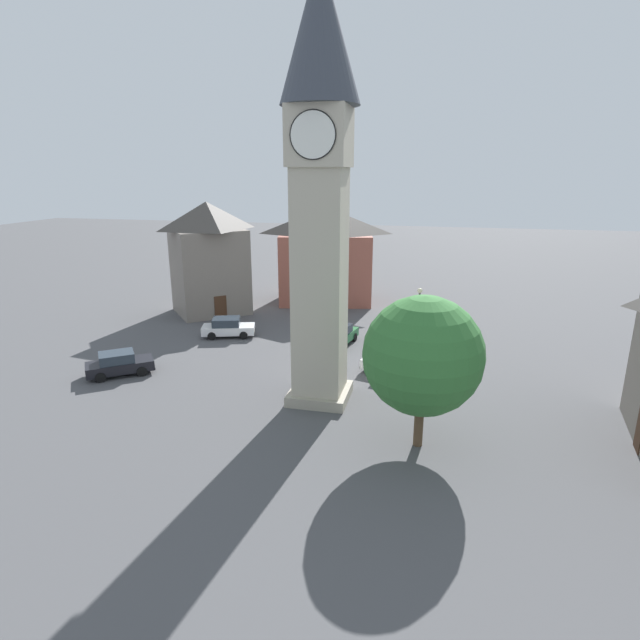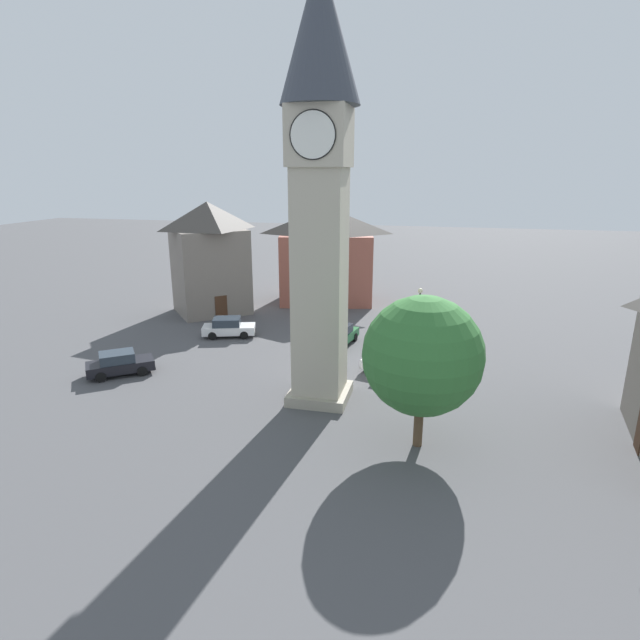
{
  "view_description": "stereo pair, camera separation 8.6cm",
  "coord_description": "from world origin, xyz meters",
  "px_view_note": "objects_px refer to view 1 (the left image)",
  "views": [
    {
      "loc": [
        6.23,
        -26.52,
        12.65
      ],
      "look_at": [
        0.0,
        0.0,
        4.74
      ],
      "focal_mm": 28.75,
      "sensor_mm": 36.0,
      "label": 1
    },
    {
      "loc": [
        6.31,
        -26.5,
        12.65
      ],
      "look_at": [
        0.0,
        0.0,
        4.74
      ],
      "focal_mm": 28.75,
      "sensor_mm": 36.0,
      "label": 2
    }
  ],
  "objects_px": {
    "car_red_corner": "(228,327)",
    "lamp_post": "(419,311)",
    "clock_tower": "(320,157)",
    "building_shop_left": "(209,257)",
    "tree": "(423,356)",
    "building_corner_back": "(325,254)",
    "pedestrian": "(430,380)",
    "car_white_side": "(339,335)",
    "car_blue_kerb": "(395,364)",
    "car_silver_kerb": "(119,364)"
  },
  "relations": [
    {
      "from": "clock_tower",
      "to": "car_white_side",
      "type": "relative_size",
      "value": 5.2
    },
    {
      "from": "car_blue_kerb",
      "to": "tree",
      "type": "distance_m",
      "value": 9.66
    },
    {
      "from": "pedestrian",
      "to": "tree",
      "type": "distance_m",
      "value": 6.84
    },
    {
      "from": "building_corner_back",
      "to": "lamp_post",
      "type": "xyz_separation_m",
      "value": [
        9.81,
        -14.07,
        -1.47
      ]
    },
    {
      "from": "car_blue_kerb",
      "to": "pedestrian",
      "type": "distance_m",
      "value": 3.65
    },
    {
      "from": "clock_tower",
      "to": "car_blue_kerb",
      "type": "relative_size",
      "value": 5.14
    },
    {
      "from": "car_blue_kerb",
      "to": "car_silver_kerb",
      "type": "xyz_separation_m",
      "value": [
        -17.28,
        -4.09,
        0.0
      ]
    },
    {
      "from": "car_red_corner",
      "to": "lamp_post",
      "type": "distance_m",
      "value": 15.1
    },
    {
      "from": "clock_tower",
      "to": "building_shop_left",
      "type": "height_order",
      "value": "clock_tower"
    },
    {
      "from": "car_silver_kerb",
      "to": "lamp_post",
      "type": "bearing_deg",
      "value": 23.35
    },
    {
      "from": "clock_tower",
      "to": "building_corner_back",
      "type": "bearing_deg",
      "value": 101.87
    },
    {
      "from": "building_shop_left",
      "to": "car_white_side",
      "type": "bearing_deg",
      "value": -26.13
    },
    {
      "from": "car_silver_kerb",
      "to": "lamp_post",
      "type": "height_order",
      "value": "lamp_post"
    },
    {
      "from": "car_red_corner",
      "to": "car_white_side",
      "type": "bearing_deg",
      "value": 0.45
    },
    {
      "from": "tree",
      "to": "pedestrian",
      "type": "bearing_deg",
      "value": 86.33
    },
    {
      "from": "clock_tower",
      "to": "car_red_corner",
      "type": "distance_m",
      "value": 18.61
    },
    {
      "from": "tree",
      "to": "building_corner_back",
      "type": "distance_m",
      "value": 28.63
    },
    {
      "from": "clock_tower",
      "to": "car_blue_kerb",
      "type": "distance_m",
      "value": 13.95
    },
    {
      "from": "tree",
      "to": "car_red_corner",
      "type": "bearing_deg",
      "value": 138.68
    },
    {
      "from": "car_red_corner",
      "to": "lamp_post",
      "type": "xyz_separation_m",
      "value": [
        14.84,
        -1.11,
        2.56
      ]
    },
    {
      "from": "car_blue_kerb",
      "to": "building_shop_left",
      "type": "relative_size",
      "value": 0.44
    },
    {
      "from": "car_red_corner",
      "to": "lamp_post",
      "type": "relative_size",
      "value": 0.9
    },
    {
      "from": "clock_tower",
      "to": "car_white_side",
      "type": "distance_m",
      "value": 15.9
    },
    {
      "from": "lamp_post",
      "to": "tree",
      "type": "bearing_deg",
      "value": -86.79
    },
    {
      "from": "car_red_corner",
      "to": "building_shop_left",
      "type": "relative_size",
      "value": 0.44
    },
    {
      "from": "clock_tower",
      "to": "car_blue_kerb",
      "type": "height_order",
      "value": "clock_tower"
    },
    {
      "from": "clock_tower",
      "to": "tree",
      "type": "bearing_deg",
      "value": -34.99
    },
    {
      "from": "lamp_post",
      "to": "building_shop_left",
      "type": "bearing_deg",
      "value": 158.09
    },
    {
      "from": "car_silver_kerb",
      "to": "tree",
      "type": "distance_m",
      "value": 20.08
    },
    {
      "from": "building_corner_back",
      "to": "clock_tower",
      "type": "bearing_deg",
      "value": -78.13
    },
    {
      "from": "car_blue_kerb",
      "to": "building_corner_back",
      "type": "xyz_separation_m",
      "value": [
        -8.62,
        17.96,
        4.02
      ]
    },
    {
      "from": "car_red_corner",
      "to": "clock_tower",
      "type": "bearing_deg",
      "value": -44.57
    },
    {
      "from": "pedestrian",
      "to": "lamp_post",
      "type": "height_order",
      "value": "lamp_post"
    },
    {
      "from": "car_blue_kerb",
      "to": "building_shop_left",
      "type": "xyz_separation_m",
      "value": [
        -18.07,
        11.63,
        4.38
      ]
    },
    {
      "from": "clock_tower",
      "to": "lamp_post",
      "type": "distance_m",
      "value": 14.09
    },
    {
      "from": "clock_tower",
      "to": "lamp_post",
      "type": "bearing_deg",
      "value": 59.22
    },
    {
      "from": "pedestrian",
      "to": "clock_tower",
      "type": "bearing_deg",
      "value": -163.81
    },
    {
      "from": "car_white_side",
      "to": "lamp_post",
      "type": "xyz_separation_m",
      "value": [
        5.89,
        -1.18,
        2.56
      ]
    },
    {
      "from": "clock_tower",
      "to": "lamp_post",
      "type": "relative_size",
      "value": 4.6
    },
    {
      "from": "car_blue_kerb",
      "to": "clock_tower",
      "type": "bearing_deg",
      "value": -129.93
    },
    {
      "from": "pedestrian",
      "to": "lamp_post",
      "type": "distance_m",
      "value": 7.19
    },
    {
      "from": "building_shop_left",
      "to": "building_corner_back",
      "type": "bearing_deg",
      "value": 33.8
    },
    {
      "from": "car_blue_kerb",
      "to": "car_red_corner",
      "type": "relative_size",
      "value": 1.0
    },
    {
      "from": "pedestrian",
      "to": "building_corner_back",
      "type": "bearing_deg",
      "value": 117.64
    },
    {
      "from": "tree",
      "to": "building_shop_left",
      "type": "relative_size",
      "value": 0.73
    },
    {
      "from": "lamp_post",
      "to": "car_white_side",
      "type": "bearing_deg",
      "value": 168.63
    },
    {
      "from": "car_silver_kerb",
      "to": "building_corner_back",
      "type": "height_order",
      "value": "building_corner_back"
    },
    {
      "from": "clock_tower",
      "to": "car_white_side",
      "type": "bearing_deg",
      "value": 94.82
    },
    {
      "from": "car_red_corner",
      "to": "lamp_post",
      "type": "height_order",
      "value": "lamp_post"
    },
    {
      "from": "building_shop_left",
      "to": "tree",
      "type": "bearing_deg",
      "value": -45.47
    }
  ]
}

